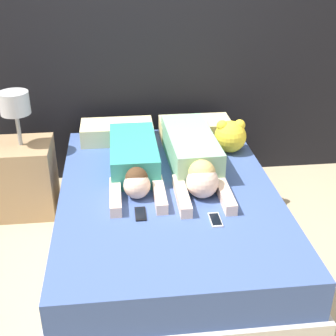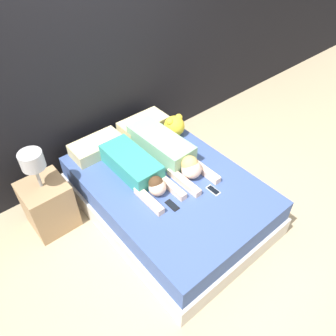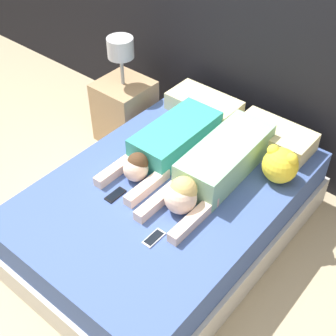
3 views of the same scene
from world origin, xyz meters
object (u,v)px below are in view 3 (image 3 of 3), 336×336
at_px(bed, 168,211).
at_px(nightstand, 125,107).
at_px(pillow_head_right, 274,137).
at_px(person_left, 168,144).
at_px(cell_phone_right, 154,238).
at_px(plush_toy, 280,165).
at_px(cell_phone_left, 115,195).
at_px(person_right, 215,167).
at_px(pillow_head_left, 204,105).

xyz_separation_m(bed, nightstand, (-1.04, 0.66, 0.08)).
relative_size(bed, pillow_head_right, 3.65).
xyz_separation_m(person_left, cell_phone_right, (0.44, -0.66, -0.09)).
xyz_separation_m(bed, person_left, (-0.21, 0.25, 0.35)).
distance_m(bed, person_left, 0.47).
xyz_separation_m(cell_phone_right, plush_toy, (0.30, 0.93, 0.12)).
xyz_separation_m(person_left, cell_phone_left, (0.01, -0.54, -0.09)).
distance_m(cell_phone_left, plush_toy, 1.10).
bearing_deg(nightstand, cell_phone_right, -39.99).
relative_size(bed, person_right, 1.82).
height_order(pillow_head_left, person_right, person_right).
bearing_deg(plush_toy, person_left, -159.84).
bearing_deg(pillow_head_right, cell_phone_left, -114.66).
bearing_deg(person_right, cell_phone_left, -126.71).
height_order(person_right, cell_phone_right, person_right).
xyz_separation_m(pillow_head_left, pillow_head_right, (0.63, 0.00, 0.00)).
relative_size(bed, pillow_head_left, 3.65).
bearing_deg(bed, person_left, 129.77).
height_order(bed, person_left, person_left).
xyz_separation_m(bed, cell_phone_left, (-0.20, -0.30, 0.26)).
xyz_separation_m(pillow_head_left, nightstand, (-0.72, -0.17, -0.24)).
bearing_deg(pillow_head_left, plush_toy, -19.92).
bearing_deg(plush_toy, nightstand, 175.05).
xyz_separation_m(bed, pillow_head_left, (-0.32, 0.83, 0.32)).
xyz_separation_m(cell_phone_left, nightstand, (-0.84, 0.95, -0.17)).
xyz_separation_m(pillow_head_left, plush_toy, (0.85, -0.31, 0.06)).
relative_size(cell_phone_right, nightstand, 0.15).
xyz_separation_m(bed, cell_phone_right, (0.23, -0.41, 0.26)).
bearing_deg(person_right, person_left, 179.38).
xyz_separation_m(plush_toy, nightstand, (-1.57, 0.14, -0.30)).
xyz_separation_m(person_left, plush_toy, (0.74, 0.27, 0.03)).
height_order(person_left, nightstand, nightstand).
height_order(bed, pillow_head_right, pillow_head_right).
bearing_deg(pillow_head_right, bed, -110.94).
distance_m(person_right, plush_toy, 0.43).
relative_size(person_left, nightstand, 1.03).
bearing_deg(nightstand, pillow_head_right, 7.21).
distance_m(bed, plush_toy, 0.83).
bearing_deg(bed, plush_toy, 44.28).
bearing_deg(cell_phone_right, cell_phone_left, 165.17).
bearing_deg(cell_phone_left, cell_phone_right, -14.83).
height_order(cell_phone_right, nightstand, nightstand).
distance_m(person_right, cell_phone_left, 0.68).
height_order(bed, pillow_head_left, pillow_head_left).
xyz_separation_m(person_right, nightstand, (-1.24, 0.41, -0.28)).
distance_m(pillow_head_left, cell_phone_right, 1.36).
distance_m(pillow_head_right, nightstand, 1.39).
bearing_deg(person_left, cell_phone_left, -89.24).
xyz_separation_m(pillow_head_right, person_left, (-0.52, -0.58, 0.02)).
bearing_deg(plush_toy, cell_phone_right, -107.89).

